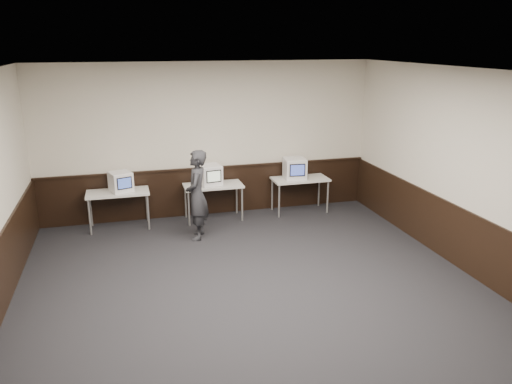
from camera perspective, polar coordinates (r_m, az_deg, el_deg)
The scene contains 14 objects.
floor at distance 7.32m, azimuth 0.49°, elevation -12.46°, with size 8.00×8.00×0.00m, color black.
ceiling at distance 6.39m, azimuth 0.56°, elevation 13.42°, with size 8.00×8.00×0.00m, color white.
back_wall at distance 10.47m, azimuth -5.44°, elevation 5.91°, with size 7.00×7.00×0.00m, color beige.
right_wall at distance 8.30m, azimuth 24.47°, elevation 1.51°, with size 8.00×8.00×0.00m, color beige.
wainscot_back at distance 10.72m, azimuth -5.26°, elevation 0.11°, with size 6.98×0.04×1.00m, color black.
wainscot_right at distance 8.62m, azimuth 23.48°, elevation -5.55°, with size 0.04×7.98×1.00m, color black.
wainscot_rail at distance 10.56m, azimuth -5.31°, elevation 2.78°, with size 6.98×0.06×0.04m, color black.
desk_left at distance 10.16m, azimuth -15.50°, elevation -0.35°, with size 1.20×0.60×0.75m.
desk_center at distance 10.31m, azimuth -4.91°, elevation 0.47°, with size 1.20×0.60×0.75m.
desk_right at distance 10.79m, azimuth 5.06°, elevation 1.22°, with size 1.20×0.60×0.75m.
emac_left at distance 10.09m, azimuth -15.20°, elevation 1.14°, with size 0.51×0.52×0.39m.
emac_center at distance 10.24m, azimuth -5.25°, elevation 1.97°, with size 0.48×0.50×0.42m.
emac_right at distance 10.68m, azimuth 4.45°, elevation 2.70°, with size 0.49×0.52×0.45m.
person at distance 9.30m, azimuth -6.77°, elevation -0.34°, with size 0.62×0.41×1.69m, color #27272C.
Camera 1 is at (-1.73, -6.13, 3.59)m, focal length 35.00 mm.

